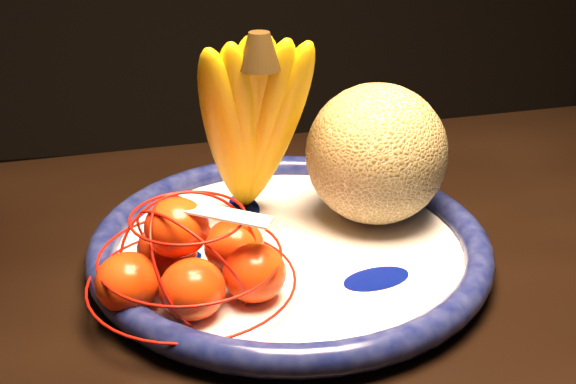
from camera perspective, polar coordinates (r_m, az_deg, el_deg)
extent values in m
cube|color=black|center=(0.62, -10.32, -14.29)|extent=(1.60, 1.03, 0.04)
cylinder|color=black|center=(1.37, 19.93, -10.85)|extent=(0.06, 0.06, 0.72)
cylinder|color=white|center=(0.73, 0.15, -4.76)|extent=(0.36, 0.36, 0.02)
torus|color=#03093B|center=(0.72, 0.15, -3.96)|extent=(0.40, 0.40, 0.03)
cylinder|color=white|center=(0.73, 0.15, -5.10)|extent=(0.18, 0.18, 0.01)
ellipsoid|color=#020C5F|center=(0.67, 7.00, -6.81)|extent=(0.14, 0.10, 0.00)
ellipsoid|color=#020C5F|center=(0.80, -3.47, -1.12)|extent=(0.08, 0.13, 0.00)
ellipsoid|color=#020C5F|center=(0.71, -9.05, -5.01)|extent=(0.12, 0.08, 0.00)
sphere|color=olive|center=(0.75, 6.99, 3.00)|extent=(0.15, 0.15, 0.15)
ellipsoid|color=#F2BF00|center=(0.72, -4.68, 5.23)|extent=(0.10, 0.14, 0.22)
ellipsoid|color=#F2BF00|center=(0.72, -3.91, 5.39)|extent=(0.07, 0.13, 0.22)
ellipsoid|color=#F2BF00|center=(0.72, -3.26, 5.58)|extent=(0.05, 0.12, 0.22)
ellipsoid|color=#F2BF00|center=(0.73, -2.66, 5.64)|extent=(0.07, 0.12, 0.22)
ellipsoid|color=#F2BF00|center=(0.73, -1.94, 5.59)|extent=(0.09, 0.13, 0.22)
ellipsoid|color=#F2BF00|center=(0.73, -1.18, 5.58)|extent=(0.11, 0.14, 0.22)
cone|color=black|center=(0.70, -3.12, 13.37)|extent=(0.04, 0.04, 0.03)
ellipsoid|color=#FF3C18|center=(0.63, -12.54, -7.00)|extent=(0.06, 0.06, 0.05)
ellipsoid|color=#FF3C18|center=(0.61, -7.56, -7.61)|extent=(0.06, 0.06, 0.05)
ellipsoid|color=#FF3C18|center=(0.63, -2.67, -6.38)|extent=(0.06, 0.06, 0.05)
ellipsoid|color=#FF3C18|center=(0.67, -9.51, -4.48)|extent=(0.06, 0.06, 0.05)
ellipsoid|color=#FF3C18|center=(0.67, -4.27, -4.30)|extent=(0.06, 0.06, 0.05)
ellipsoid|color=#FF3C18|center=(0.63, -8.78, -2.79)|extent=(0.06, 0.06, 0.05)
torus|color=#BF1007|center=(0.65, -7.58, -6.90)|extent=(0.22, 0.22, 0.00)
torus|color=#BF1007|center=(0.64, -7.71, -4.93)|extent=(0.19, 0.19, 0.00)
torus|color=#BF1007|center=(0.62, -7.92, -1.94)|extent=(0.12, 0.12, 0.00)
torus|color=#BF1007|center=(0.64, -7.68, -5.48)|extent=(0.13, 0.07, 0.11)
torus|color=#BF1007|center=(0.64, -7.68, -5.48)|extent=(0.10, 0.14, 0.11)
torus|color=#BF1007|center=(0.64, -7.68, -5.48)|extent=(0.12, 0.13, 0.11)
cube|color=white|center=(0.61, -4.68, -1.82)|extent=(0.08, 0.05, 0.01)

